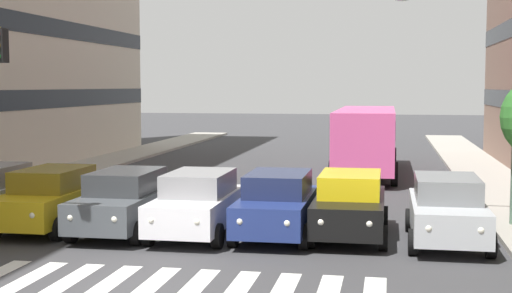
{
  "coord_description": "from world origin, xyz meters",
  "views": [
    {
      "loc": [
        -5.16,
        13.9,
        4.06
      ],
      "look_at": [
        -1.39,
        -6.73,
        2.3
      ],
      "focal_mm": 50.87,
      "sensor_mm": 36.0,
      "label": 1
    }
  ],
  "objects_px": {
    "car_2": "(277,204)",
    "car_5": "(51,198)",
    "car_3": "(198,203)",
    "car_1": "(350,204)",
    "bus_behind_traffic": "(366,134)",
    "car_4": "(125,201)",
    "street_lamp_left": "(493,76)",
    "car_0": "(447,209)"
  },
  "relations": [
    {
      "from": "car_3",
      "to": "car_5",
      "type": "xyz_separation_m",
      "value": [
        4.33,
        -0.12,
        0.0
      ]
    },
    {
      "from": "car_4",
      "to": "street_lamp_left",
      "type": "distance_m",
      "value": 10.86
    },
    {
      "from": "car_4",
      "to": "street_lamp_left",
      "type": "height_order",
      "value": "street_lamp_left"
    },
    {
      "from": "car_1",
      "to": "car_2",
      "type": "bearing_deg",
      "value": 7.73
    },
    {
      "from": "street_lamp_left",
      "to": "car_5",
      "type": "bearing_deg",
      "value": 10.55
    },
    {
      "from": "car_0",
      "to": "bus_behind_traffic",
      "type": "distance_m",
      "value": 14.52
    },
    {
      "from": "car_0",
      "to": "car_4",
      "type": "bearing_deg",
      "value": 1.34
    },
    {
      "from": "car_3",
      "to": "car_4",
      "type": "height_order",
      "value": "same"
    },
    {
      "from": "car_2",
      "to": "street_lamp_left",
      "type": "distance_m",
      "value": 7.06
    },
    {
      "from": "car_2",
      "to": "bus_behind_traffic",
      "type": "relative_size",
      "value": 0.42
    },
    {
      "from": "car_3",
      "to": "car_5",
      "type": "relative_size",
      "value": 1.0
    },
    {
      "from": "car_2",
      "to": "car_4",
      "type": "distance_m",
      "value": 4.24
    },
    {
      "from": "car_0",
      "to": "car_2",
      "type": "height_order",
      "value": "same"
    },
    {
      "from": "car_0",
      "to": "car_4",
      "type": "xyz_separation_m",
      "value": [
        8.67,
        0.2,
        0.0
      ]
    },
    {
      "from": "car_3",
      "to": "car_4",
      "type": "relative_size",
      "value": 1.0
    },
    {
      "from": "car_0",
      "to": "car_3",
      "type": "xyz_separation_m",
      "value": [
        6.58,
        0.18,
        0.0
      ]
    },
    {
      "from": "car_5",
      "to": "bus_behind_traffic",
      "type": "xyz_separation_m",
      "value": [
        -8.41,
        -14.32,
        0.97
      ]
    },
    {
      "from": "car_0",
      "to": "bus_behind_traffic",
      "type": "bearing_deg",
      "value": -80.05
    },
    {
      "from": "car_4",
      "to": "car_5",
      "type": "relative_size",
      "value": 1.0
    },
    {
      "from": "car_4",
      "to": "car_5",
      "type": "bearing_deg",
      "value": -3.77
    },
    {
      "from": "car_0",
      "to": "car_5",
      "type": "bearing_deg",
      "value": 0.29
    },
    {
      "from": "bus_behind_traffic",
      "to": "car_5",
      "type": "bearing_deg",
      "value": 59.59
    },
    {
      "from": "car_5",
      "to": "street_lamp_left",
      "type": "bearing_deg",
      "value": -169.45
    },
    {
      "from": "car_3",
      "to": "street_lamp_left",
      "type": "distance_m",
      "value": 8.96
    },
    {
      "from": "car_1",
      "to": "bus_behind_traffic",
      "type": "relative_size",
      "value": 0.42
    },
    {
      "from": "car_5",
      "to": "street_lamp_left",
      "type": "height_order",
      "value": "street_lamp_left"
    },
    {
      "from": "car_2",
      "to": "car_0",
      "type": "bearing_deg",
      "value": 179.12
    },
    {
      "from": "car_4",
      "to": "car_5",
      "type": "height_order",
      "value": "same"
    },
    {
      "from": "car_3",
      "to": "bus_behind_traffic",
      "type": "xyz_separation_m",
      "value": [
        -4.08,
        -14.45,
        0.97
      ]
    },
    {
      "from": "car_0",
      "to": "car_2",
      "type": "bearing_deg",
      "value": -0.88
    },
    {
      "from": "car_0",
      "to": "street_lamp_left",
      "type": "height_order",
      "value": "street_lamp_left"
    },
    {
      "from": "car_1",
      "to": "car_4",
      "type": "bearing_deg",
      "value": 4.95
    },
    {
      "from": "car_3",
      "to": "car_5",
      "type": "distance_m",
      "value": 4.33
    },
    {
      "from": "car_4",
      "to": "car_1",
      "type": "bearing_deg",
      "value": -175.05
    },
    {
      "from": "car_2",
      "to": "car_4",
      "type": "bearing_deg",
      "value": 3.67
    },
    {
      "from": "car_5",
      "to": "bus_behind_traffic",
      "type": "bearing_deg",
      "value": -120.41
    },
    {
      "from": "car_1",
      "to": "bus_behind_traffic",
      "type": "distance_m",
      "value": 13.97
    },
    {
      "from": "car_1",
      "to": "car_5",
      "type": "distance_m",
      "value": 8.42
    },
    {
      "from": "car_2",
      "to": "bus_behind_traffic",
      "type": "distance_m",
      "value": 14.37
    },
    {
      "from": "car_3",
      "to": "car_4",
      "type": "bearing_deg",
      "value": 0.68
    },
    {
      "from": "car_2",
      "to": "car_5",
      "type": "xyz_separation_m",
      "value": [
        6.48,
        0.12,
        0.0
      ]
    },
    {
      "from": "car_0",
      "to": "car_4",
      "type": "relative_size",
      "value": 1.0
    }
  ]
}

